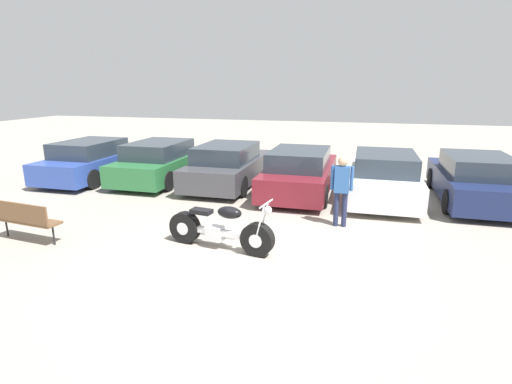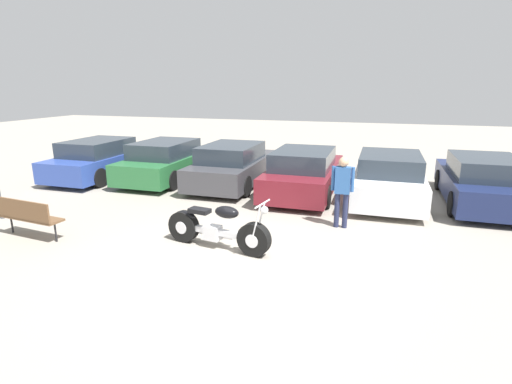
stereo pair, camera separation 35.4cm
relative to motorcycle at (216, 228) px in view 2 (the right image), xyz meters
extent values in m
plane|color=gray|center=(0.56, -0.50, -0.42)|extent=(60.00, 60.00, 0.00)
cylinder|color=black|center=(0.85, -0.14, -0.08)|extent=(0.69, 0.30, 0.67)
cylinder|color=silver|center=(0.85, -0.14, -0.08)|extent=(0.30, 0.26, 0.27)
cylinder|color=black|center=(-0.80, 0.12, -0.08)|extent=(0.69, 0.30, 0.67)
cylinder|color=silver|center=(-0.80, 0.12, -0.08)|extent=(0.30, 0.26, 0.27)
cube|color=silver|center=(0.03, -0.01, -0.07)|extent=(1.28, 0.31, 0.12)
cube|color=silver|center=(-0.08, 0.01, -0.10)|extent=(0.37, 0.29, 0.30)
ellipsoid|color=black|center=(0.26, -0.05, 0.39)|extent=(0.56, 0.37, 0.24)
cube|color=black|center=(-0.38, 0.06, 0.33)|extent=(0.47, 0.31, 0.09)
ellipsoid|color=black|center=(-0.75, 0.12, 0.17)|extent=(0.51, 0.27, 0.20)
cylinder|color=silver|center=(0.93, -0.24, 0.29)|extent=(0.22, 0.07, 0.76)
cylinder|color=silver|center=(0.96, -0.07, 0.29)|extent=(0.22, 0.07, 0.76)
cylinder|color=silver|center=(1.03, -0.17, 0.67)|extent=(0.13, 0.62, 0.03)
sphere|color=silver|center=(1.07, -0.18, 0.55)|extent=(0.15, 0.15, 0.15)
cylinder|color=silver|center=(-0.29, 0.19, -0.20)|extent=(1.27, 0.28, 0.08)
cube|color=#2D479E|center=(-6.45, 4.88, 0.09)|extent=(1.86, 4.48, 0.69)
cube|color=#28333D|center=(-6.45, 4.61, 0.70)|extent=(1.64, 2.33, 0.52)
cylinder|color=black|center=(-7.32, 6.26, -0.10)|extent=(0.20, 0.64, 0.64)
cylinder|color=black|center=(-5.58, 6.26, -0.10)|extent=(0.20, 0.64, 0.64)
cylinder|color=black|center=(-7.32, 3.49, -0.10)|extent=(0.20, 0.64, 0.64)
cylinder|color=black|center=(-5.58, 3.49, -0.10)|extent=(0.20, 0.64, 0.64)
cube|color=#286B38|center=(-4.00, 5.26, 0.09)|extent=(1.86, 4.48, 0.69)
cube|color=#28333D|center=(-4.00, 4.99, 0.70)|extent=(1.64, 2.33, 0.52)
cylinder|color=black|center=(-4.87, 6.65, -0.10)|extent=(0.20, 0.64, 0.64)
cylinder|color=black|center=(-3.13, 6.65, -0.10)|extent=(0.20, 0.64, 0.64)
cylinder|color=black|center=(-4.87, 3.87, -0.10)|extent=(0.20, 0.64, 0.64)
cylinder|color=black|center=(-3.13, 3.87, -0.10)|extent=(0.20, 0.64, 0.64)
cube|color=#3D3D42|center=(-1.54, 5.23, 0.09)|extent=(1.86, 4.48, 0.69)
cube|color=#28333D|center=(-1.54, 4.96, 0.70)|extent=(1.64, 2.33, 0.52)
cylinder|color=black|center=(-2.41, 6.62, -0.10)|extent=(0.20, 0.64, 0.64)
cylinder|color=black|center=(-0.67, 6.62, -0.10)|extent=(0.20, 0.64, 0.64)
cylinder|color=black|center=(-2.41, 3.84, -0.10)|extent=(0.20, 0.64, 0.64)
cylinder|color=black|center=(-0.67, 3.84, -0.10)|extent=(0.20, 0.64, 0.64)
cube|color=maroon|center=(0.91, 4.81, 0.09)|extent=(1.86, 4.48, 0.69)
cube|color=#28333D|center=(0.91, 4.54, 0.70)|extent=(1.64, 2.33, 0.52)
cylinder|color=black|center=(0.04, 6.20, -0.10)|extent=(0.20, 0.64, 0.64)
cylinder|color=black|center=(1.78, 6.20, -0.10)|extent=(0.20, 0.64, 0.64)
cylinder|color=black|center=(0.04, 3.42, -0.10)|extent=(0.20, 0.64, 0.64)
cylinder|color=black|center=(1.78, 3.42, -0.10)|extent=(0.20, 0.64, 0.64)
cube|color=white|center=(3.37, 4.85, 0.09)|extent=(1.86, 4.48, 0.69)
cube|color=#28333D|center=(3.37, 4.58, 0.70)|extent=(1.64, 2.33, 0.52)
cylinder|color=black|center=(2.50, 6.24, -0.10)|extent=(0.20, 0.64, 0.64)
cylinder|color=black|center=(4.24, 6.24, -0.10)|extent=(0.20, 0.64, 0.64)
cylinder|color=black|center=(2.50, 3.46, -0.10)|extent=(0.20, 0.64, 0.64)
cylinder|color=black|center=(4.24, 3.46, -0.10)|extent=(0.20, 0.64, 0.64)
cube|color=#19234C|center=(5.82, 5.09, 0.09)|extent=(1.86, 4.48, 0.69)
cube|color=#28333D|center=(5.82, 4.82, 0.70)|extent=(1.64, 2.33, 0.52)
cylinder|color=black|center=(4.95, 6.48, -0.10)|extent=(0.20, 0.64, 0.64)
cylinder|color=black|center=(6.69, 6.48, -0.10)|extent=(0.20, 0.64, 0.64)
cylinder|color=black|center=(4.95, 3.70, -0.10)|extent=(0.20, 0.64, 0.64)
cube|color=brown|center=(-4.07, -0.65, 0.03)|extent=(1.61, 0.57, 0.05)
cube|color=brown|center=(-4.09, -0.82, 0.25)|extent=(1.57, 0.21, 0.44)
cylinder|color=black|center=(-4.76, -0.57, -0.20)|extent=(0.04, 0.04, 0.45)
cylinder|color=black|center=(-3.39, -0.72, -0.20)|extent=(0.04, 0.04, 0.45)
cylinder|color=#232847|center=(2.21, 2.00, -0.01)|extent=(0.12, 0.12, 0.83)
cylinder|color=#232847|center=(2.40, 2.00, -0.01)|extent=(0.12, 0.12, 0.83)
cube|color=#2D5999|center=(2.30, 2.00, 0.72)|extent=(0.34, 0.20, 0.62)
cylinder|color=#2D5999|center=(2.08, 2.00, 0.75)|extent=(0.08, 0.08, 0.57)
cylinder|color=#2D5999|center=(2.52, 2.00, 0.75)|extent=(0.08, 0.08, 0.57)
sphere|color=tan|center=(2.30, 2.00, 1.14)|extent=(0.22, 0.22, 0.22)
camera|label=1|loc=(2.71, -7.15, 2.83)|focal=28.00mm
camera|label=2|loc=(3.05, -7.05, 2.83)|focal=28.00mm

